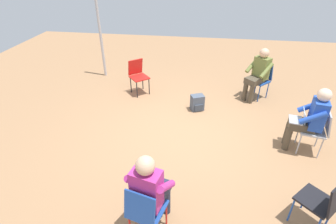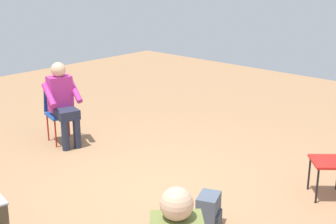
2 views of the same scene
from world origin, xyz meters
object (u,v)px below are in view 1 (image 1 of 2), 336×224
object	(u,v)px
chair_east	(318,128)
chair_northwest	(138,74)
backpack_near_laptop_user	(197,103)
chair_south	(145,210)
chair_northeast	(261,78)
chair_southeast	(323,201)
person_with_laptop	(310,117)
person_in_magenta	(151,188)
person_in_olive	(258,72)

from	to	relation	value
chair_east	chair_northwest	distance (m)	4.07
chair_east	backpack_near_laptop_user	size ratio (longest dim) A/B	2.36
chair_south	backpack_near_laptop_user	bearing A→B (deg)	96.29
chair_northeast	chair_southeast	size ratio (longest dim) A/B	1.00
person_with_laptop	person_in_magenta	world-z (taller)	same
chair_northeast	backpack_near_laptop_user	bearing A→B (deg)	75.05
chair_northwest	backpack_near_laptop_user	world-z (taller)	chair_northwest
person_in_magenta	person_in_olive	bearing A→B (deg)	79.51
chair_northwest	chair_south	bearing A→B (deg)	63.98
chair_east	person_in_magenta	bearing A→B (deg)	138.12
person_in_magenta	backpack_near_laptop_user	bearing A→B (deg)	96.63
person_with_laptop	backpack_near_laptop_user	xyz separation A→B (m)	(-1.94, 1.14, -0.53)
chair_northwest	person_in_magenta	xyz separation A→B (m)	(1.09, -3.73, 0.20)
chair_northeast	backpack_near_laptop_user	world-z (taller)	chair_northeast
chair_northwest	person_with_laptop	xyz separation A→B (m)	(3.46, -1.80, 0.20)
person_with_laptop	person_in_olive	size ratio (longest dim) A/B	1.00
chair_northwest	person_in_magenta	distance (m)	3.90
chair_east	person_in_magenta	world-z (taller)	person_in_magenta
chair_southeast	person_with_laptop	xyz separation A→B (m)	(0.29, 1.65, 0.20)
chair_south	person_in_olive	xyz separation A→B (m)	(1.83, 3.98, 0.20)
chair_east	chair_southeast	bearing A→B (deg)	175.53
person_in_olive	chair_east	bearing A→B (deg)	155.88
chair_south	backpack_near_laptop_user	world-z (taller)	chair_south
person_with_laptop	person_in_magenta	xyz separation A→B (m)	(-2.37, -1.93, 0.00)
person_in_magenta	person_with_laptop	bearing A→B (deg)	53.76
person_with_laptop	backpack_near_laptop_user	world-z (taller)	person_with_laptop
chair_northwest	person_with_laptop	bearing A→B (deg)	111.42
person_in_olive	person_in_magenta	distance (m)	4.22
person_with_laptop	person_in_olive	bearing A→B (deg)	28.47
person_with_laptop	chair_east	bearing A→B (deg)	-90.00
chair_east	chair_northeast	distance (m)	2.14
person_with_laptop	person_in_magenta	size ratio (longest dim) A/B	1.00
backpack_near_laptop_user	person_with_laptop	bearing A→B (deg)	-30.38
chair_south	chair_southeast	bearing A→B (deg)	26.28
chair_southeast	backpack_near_laptop_user	size ratio (longest dim) A/B	2.36
person_with_laptop	person_in_magenta	distance (m)	3.06
chair_east	chair_south	bearing A→B (deg)	139.92
chair_southeast	person_in_olive	xyz separation A→B (m)	(-0.29, 3.54, 0.20)
chair_east	chair_south	size ratio (longest dim) A/B	1.00
chair_south	person_in_magenta	xyz separation A→B (m)	(0.04, 0.16, 0.20)
chair_northeast	person_with_laptop	bearing A→B (deg)	147.65
chair_northeast	person_in_olive	xyz separation A→B (m)	(-0.12, -0.12, 0.20)
chair_northeast	person_with_laptop	size ratio (longest dim) A/B	0.69
chair_east	backpack_near_laptop_user	xyz separation A→B (m)	(-2.11, 1.17, -0.34)
chair_east	chair_southeast	world-z (taller)	same
chair_southeast	person_with_laptop	world-z (taller)	person_with_laptop
person_in_magenta	chair_south	bearing A→B (deg)	-90.00
backpack_near_laptop_user	chair_southeast	bearing A→B (deg)	-59.42
chair_northwest	person_in_magenta	world-z (taller)	person_in_magenta
person_in_olive	person_in_magenta	size ratio (longest dim) A/B	1.00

